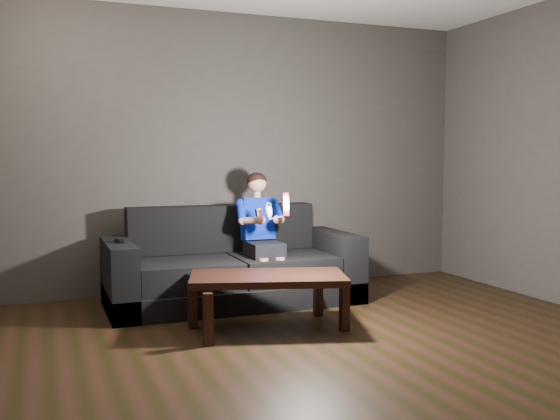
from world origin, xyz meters
name	(u,v)px	position (x,y,z in m)	size (l,w,h in m)	color
floor	(346,364)	(0.00, 0.00, 0.00)	(5.00, 5.00, 0.00)	black
back_wall	(231,152)	(0.00, 2.50, 1.35)	(5.00, 0.04, 2.70)	#3D3936
sofa	(232,272)	(-0.18, 1.88, 0.28)	(2.21, 0.95, 0.85)	black
child	(261,224)	(0.07, 1.82, 0.70)	(0.43, 0.52, 1.05)	black
wii_remote_red	(286,205)	(0.15, 1.42, 0.91)	(0.06, 0.08, 0.20)	#C2001F
nunchuk_white	(269,210)	(0.00, 1.42, 0.86)	(0.07, 0.09, 0.14)	silver
wii_remote_black	(119,241)	(-1.17, 1.80, 0.62)	(0.06, 0.16, 0.03)	black
coffee_table	(268,282)	(-0.19, 0.94, 0.36)	(1.27, 0.88, 0.42)	black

